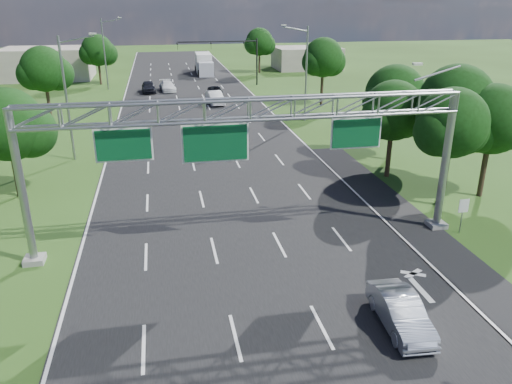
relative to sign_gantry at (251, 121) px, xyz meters
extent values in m
plane|color=#284514|center=(-0.33, 18.00, -6.89)|extent=(220.00, 220.00, 0.00)
cube|color=black|center=(-0.33, 18.00, -6.89)|extent=(18.00, 180.00, 0.02)
cube|color=black|center=(9.87, 2.00, -6.89)|extent=(3.00, 30.00, 0.02)
cube|color=gray|center=(11.17, 0.00, -6.74)|extent=(1.00, 1.00, 0.30)
cylinder|color=gray|center=(11.17, 0.00, -2.89)|extent=(0.44, 0.44, 8.00)
cube|color=gray|center=(-11.33, 0.00, -6.74)|extent=(1.00, 1.00, 0.30)
cylinder|color=gray|center=(-11.33, 0.00, -2.89)|extent=(0.40, 0.40, 8.00)
cylinder|color=gray|center=(9.97, 0.00, 2.11)|extent=(2.54, 0.12, 0.79)
cube|color=beige|center=(8.77, 0.00, 2.61)|extent=(0.50, 0.22, 0.12)
cube|color=white|center=(-6.33, -0.02, -0.89)|extent=(2.80, 0.05, 1.70)
cube|color=#084724|center=(-6.33, -0.08, -0.89)|extent=(2.62, 0.05, 1.52)
cube|color=white|center=(-1.83, -0.02, -1.04)|extent=(3.40, 0.05, 2.00)
cube|color=#084724|center=(-1.83, -0.08, -1.04)|extent=(3.22, 0.05, 1.82)
cube|color=white|center=(5.67, -0.02, -0.89)|extent=(2.80, 0.05, 1.70)
cube|color=#084724|center=(5.67, -0.08, -0.89)|extent=(2.62, 0.05, 1.52)
cylinder|color=gray|center=(12.07, -1.00, -5.89)|extent=(0.06, 0.06, 2.00)
cube|color=white|center=(12.07, -1.03, -5.19)|extent=(0.60, 0.04, 0.80)
cylinder|color=black|center=(10.67, 53.00, -3.39)|extent=(0.24, 0.24, 7.00)
cylinder|color=black|center=(4.67, 53.00, -0.29)|extent=(12.00, 0.18, 0.18)
imported|color=black|center=(-1.33, 53.00, -0.84)|extent=(0.18, 0.22, 1.10)
imported|color=black|center=(3.67, 53.00, -0.84)|extent=(0.18, 0.22, 1.10)
imported|color=black|center=(8.67, 53.00, -0.84)|extent=(0.18, 0.22, 1.10)
cylinder|color=gray|center=(-11.83, 18.00, -1.89)|extent=(0.20, 0.20, 10.00)
cylinder|color=gray|center=(-10.53, 18.00, 2.81)|extent=(2.78, 0.12, 0.60)
cube|color=beige|center=(-9.23, 18.00, 3.21)|extent=(0.55, 0.22, 0.12)
cylinder|color=gray|center=(-11.83, 53.00, -1.89)|extent=(0.20, 0.20, 10.00)
cylinder|color=gray|center=(-10.53, 53.00, 2.81)|extent=(2.78, 0.12, 0.60)
cube|color=beige|center=(-9.23, 53.00, 3.21)|extent=(0.55, 0.22, 0.12)
cylinder|color=gray|center=(11.17, 28.00, -1.89)|extent=(0.20, 0.20, 10.00)
cylinder|color=gray|center=(9.87, 28.00, 2.81)|extent=(2.78, 0.12, 0.60)
cube|color=beige|center=(8.57, 28.00, 3.21)|extent=(0.55, 0.22, 0.12)
cylinder|color=#2D2116|center=(13.17, 3.00, -5.02)|extent=(0.36, 0.36, 3.74)
sphere|color=black|center=(13.17, 3.00, -1.39)|extent=(4.40, 4.40, 4.40)
sphere|color=black|center=(14.27, 3.40, -1.94)|extent=(3.30, 3.30, 3.30)
sphere|color=black|center=(12.18, 2.70, -1.83)|extent=(3.08, 3.08, 3.08)
cylinder|color=#2D2116|center=(15.17, 6.00, -4.80)|extent=(0.36, 0.36, 4.18)
sphere|color=black|center=(15.17, 6.00, -0.71)|extent=(5.00, 5.00, 5.00)
sphere|color=black|center=(16.42, 6.40, -1.34)|extent=(3.75, 3.75, 3.75)
sphere|color=black|center=(14.04, 5.70, -1.21)|extent=(3.50, 3.50, 3.50)
cylinder|color=#2D2116|center=(12.17, 9.00, -5.24)|extent=(0.36, 0.36, 3.30)
sphere|color=black|center=(12.17, 9.00, -1.83)|extent=(4.40, 4.40, 4.40)
sphere|color=black|center=(13.27, 9.40, -2.38)|extent=(3.30, 3.30, 3.30)
sphere|color=black|center=(11.18, 8.70, -2.27)|extent=(3.08, 3.08, 3.08)
cylinder|color=#2D2116|center=(16.67, 4.00, -5.13)|extent=(0.36, 0.36, 3.52)
sphere|color=black|center=(16.67, 4.00, -1.53)|extent=(4.60, 4.60, 4.60)
sphere|color=black|center=(17.82, 4.40, -2.11)|extent=(3.45, 3.45, 3.45)
sphere|color=black|center=(15.63, 3.70, -1.99)|extent=(3.22, 3.22, 3.22)
cylinder|color=#2D2116|center=(14.17, 13.00, -5.13)|extent=(0.36, 0.36, 3.52)
sphere|color=black|center=(14.17, 13.00, -1.45)|extent=(4.80, 4.80, 4.80)
sphere|color=black|center=(15.37, 13.40, -2.05)|extent=(3.60, 3.60, 3.60)
sphere|color=black|center=(13.09, 12.70, -1.93)|extent=(3.36, 3.36, 3.36)
cylinder|color=#2D2116|center=(-14.33, 10.00, -5.35)|extent=(0.36, 0.36, 3.08)
sphere|color=black|center=(-14.33, 10.00, -1.89)|extent=(4.80, 4.80, 4.80)
sphere|color=black|center=(-13.13, 10.40, -2.49)|extent=(3.60, 3.60, 3.60)
cylinder|color=#2D2116|center=(-16.33, 33.00, -5.02)|extent=(0.36, 0.36, 3.74)
sphere|color=black|center=(-16.33, 33.00, -1.23)|extent=(4.80, 4.80, 4.80)
sphere|color=black|center=(-15.13, 33.40, -1.83)|extent=(3.60, 3.60, 3.60)
sphere|color=black|center=(-17.41, 32.70, -1.71)|extent=(3.36, 3.36, 3.36)
cylinder|color=#2D2116|center=(-13.33, 58.00, -5.24)|extent=(0.36, 0.36, 3.30)
sphere|color=black|center=(-13.33, 58.00, -1.67)|extent=(4.80, 4.80, 4.80)
sphere|color=black|center=(-12.13, 58.40, -2.27)|extent=(3.60, 3.60, 3.60)
sphere|color=black|center=(-14.41, 57.70, -2.15)|extent=(3.36, 3.36, 3.36)
cylinder|color=#2D2116|center=(15.67, 36.00, -4.91)|extent=(0.36, 0.36, 3.96)
sphere|color=black|center=(15.67, 36.00, -1.01)|extent=(4.80, 4.80, 4.80)
sphere|color=black|center=(16.87, 36.40, -1.61)|extent=(3.60, 3.60, 3.60)
sphere|color=black|center=(14.59, 35.70, -1.49)|extent=(3.36, 3.36, 3.36)
cylinder|color=#2D2116|center=(13.67, 66.00, -5.13)|extent=(0.36, 0.36, 3.52)
sphere|color=black|center=(13.67, 66.00, -1.45)|extent=(4.80, 4.80, 4.80)
sphere|color=black|center=(14.87, 66.40, -2.05)|extent=(3.60, 3.60, 3.60)
sphere|color=black|center=(12.59, 65.70, -1.93)|extent=(3.36, 3.36, 3.36)
cube|color=gray|center=(-22.33, 66.00, -4.39)|extent=(14.00, 10.00, 5.00)
cube|color=gray|center=(23.67, 70.00, -4.89)|extent=(12.00, 9.00, 4.00)
imported|color=#B0B4BC|center=(4.63, -8.56, -6.19)|extent=(1.71, 4.33, 1.40)
imported|color=white|center=(-3.20, 50.04, -6.18)|extent=(2.58, 5.10, 1.42)
imported|color=black|center=(3.30, 45.75, -6.34)|extent=(1.85, 4.00, 1.11)
imported|color=black|center=(-5.88, 49.42, -6.09)|extent=(2.15, 4.78, 1.60)
imported|color=white|center=(2.50, 39.10, -6.08)|extent=(2.22, 5.06, 1.62)
cube|color=white|center=(3.77, 67.94, -5.08)|extent=(2.82, 6.66, 3.29)
cube|color=silver|center=(3.77, 63.33, -5.68)|extent=(2.59, 2.48, 2.41)
cylinder|color=black|center=(2.57, 63.55, -6.34)|extent=(0.38, 1.10, 1.10)
cylinder|color=black|center=(4.98, 63.55, -6.34)|extent=(0.38, 1.10, 1.10)
cylinder|color=black|center=(2.57, 70.14, -6.34)|extent=(0.38, 1.10, 1.10)
cylinder|color=black|center=(4.98, 70.14, -6.34)|extent=(0.38, 1.10, 1.10)
camera|label=1|loc=(-4.45, -24.33, 5.79)|focal=35.00mm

